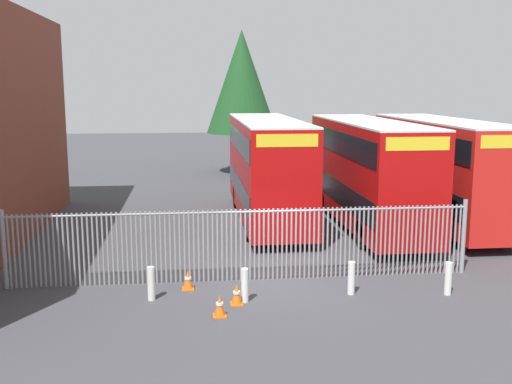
% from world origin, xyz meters
% --- Properties ---
extents(ground_plane, '(100.00, 100.00, 0.00)m').
position_xyz_m(ground_plane, '(0.00, 8.00, 0.00)').
color(ground_plane, '#3D3D42').
extents(palisade_fence, '(14.03, 0.14, 2.35)m').
position_xyz_m(palisade_fence, '(-0.83, 0.00, 1.18)').
color(palisade_fence, gray).
rests_on(palisade_fence, ground).
extents(double_decker_bus_near_gate, '(2.54, 10.81, 4.42)m').
position_xyz_m(double_decker_bus_near_gate, '(4.90, 6.46, 2.42)').
color(double_decker_bus_near_gate, '#B70C0C').
rests_on(double_decker_bus_near_gate, ground).
extents(double_decker_bus_behind_fence_left, '(2.54, 10.81, 4.42)m').
position_xyz_m(double_decker_bus_behind_fence_left, '(8.26, 6.82, 2.42)').
color(double_decker_bus_behind_fence_left, red).
rests_on(double_decker_bus_behind_fence_left, ground).
extents(double_decker_bus_behind_fence_right, '(2.54, 10.81, 4.42)m').
position_xyz_m(double_decker_bus_behind_fence_right, '(0.92, 8.04, 2.42)').
color(double_decker_bus_behind_fence_right, '#B70C0C').
rests_on(double_decker_bus_behind_fence_right, ground).
extents(bollard_near_left, '(0.20, 0.20, 0.95)m').
position_xyz_m(bollard_near_left, '(-3.50, -1.44, 0.47)').
color(bollard_near_left, silver).
rests_on(bollard_near_left, ground).
extents(bollard_center_front, '(0.20, 0.20, 0.95)m').
position_xyz_m(bollard_center_front, '(-0.95, -1.87, 0.47)').
color(bollard_center_front, silver).
rests_on(bollard_center_front, ground).
extents(bollard_near_right, '(0.20, 0.20, 0.95)m').
position_xyz_m(bollard_near_right, '(2.11, -1.57, 0.47)').
color(bollard_near_right, silver).
rests_on(bollard_near_right, ground).
extents(bollard_far_right, '(0.20, 0.20, 0.95)m').
position_xyz_m(bollard_far_right, '(4.82, -1.91, 0.47)').
color(bollard_far_right, silver).
rests_on(bollard_far_right, ground).
extents(traffic_cone_by_gate, '(0.34, 0.34, 0.59)m').
position_xyz_m(traffic_cone_by_gate, '(-2.49, -0.68, 0.29)').
color(traffic_cone_by_gate, orange).
rests_on(traffic_cone_by_gate, ground).
extents(traffic_cone_mid_forecourt, '(0.34, 0.34, 0.59)m').
position_xyz_m(traffic_cone_mid_forecourt, '(-1.68, -2.84, 0.29)').
color(traffic_cone_mid_forecourt, orange).
rests_on(traffic_cone_mid_forecourt, ground).
extents(traffic_cone_near_kerb, '(0.34, 0.34, 0.59)m').
position_xyz_m(traffic_cone_near_kerb, '(-1.19, -2.05, 0.29)').
color(traffic_cone_near_kerb, orange).
rests_on(traffic_cone_near_kerb, ground).
extents(tree_tall_back, '(4.68, 4.68, 9.42)m').
position_xyz_m(tree_tall_back, '(1.07, 22.44, 6.06)').
color(tree_tall_back, '#4C3823').
rests_on(tree_tall_back, ground).
extents(tree_short_side, '(3.76, 3.76, 7.94)m').
position_xyz_m(tree_short_side, '(1.27, 24.00, 5.24)').
color(tree_short_side, '#4C3823').
rests_on(tree_short_side, ground).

